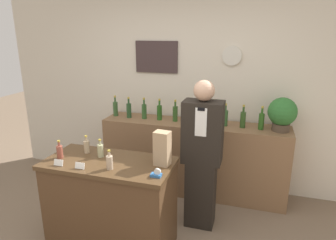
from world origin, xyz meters
TOP-DOWN VIEW (x-y plane):
  - back_wall at (-0.00, 2.00)m, footprint 5.20×0.09m
  - back_shelf at (0.21, 1.71)m, footprint 2.35×0.46m
  - display_counter at (-0.32, 0.44)m, footprint 1.21×0.59m
  - shopkeeper at (0.44, 1.04)m, footprint 0.41×0.26m
  - potted_plant at (1.24, 1.70)m, footprint 0.33×0.33m
  - paper_bag at (0.18, 0.52)m, footprint 0.15×0.12m
  - tape_dispenser at (0.20, 0.28)m, footprint 0.09×0.06m
  - price_card_left at (-0.71, 0.23)m, footprint 0.09×0.02m
  - price_card_right at (-0.49, 0.23)m, footprint 0.09×0.02m
  - counter_bottle_0 at (-0.80, 0.37)m, footprint 0.06×0.06m
  - counter_bottle_1 at (-0.62, 0.57)m, footprint 0.06×0.06m
  - counter_bottle_2 at (-0.44, 0.51)m, footprint 0.06×0.06m
  - counter_bottle_3 at (-0.24, 0.30)m, footprint 0.06×0.06m
  - shelf_bottle_0 at (-0.88, 1.73)m, footprint 0.06×0.06m
  - shelf_bottle_1 at (-0.67, 1.70)m, footprint 0.06×0.06m
  - shelf_bottle_2 at (-0.46, 1.72)m, footprint 0.06×0.06m
  - shelf_bottle_3 at (-0.25, 1.72)m, footprint 0.06×0.06m
  - shelf_bottle_4 at (-0.04, 1.72)m, footprint 0.06×0.06m
  - shelf_bottle_5 at (0.17, 1.69)m, footprint 0.06×0.06m
  - shelf_bottle_6 at (0.38, 1.71)m, footprint 0.06×0.06m
  - shelf_bottle_7 at (0.59, 1.71)m, footprint 0.06×0.06m
  - shelf_bottle_8 at (0.81, 1.70)m, footprint 0.06×0.06m
  - shelf_bottle_9 at (1.02, 1.69)m, footprint 0.06×0.06m

SIDE VIEW (x-z plane):
  - display_counter at x=-0.32m, z-range 0.00..0.92m
  - back_shelf at x=0.21m, z-range 0.00..0.96m
  - shopkeeper at x=0.44m, z-range 0.00..1.61m
  - tape_dispenser at x=0.20m, z-range 0.90..0.97m
  - price_card_left at x=-0.71m, z-range 0.91..0.97m
  - price_card_right at x=-0.49m, z-range 0.91..0.97m
  - counter_bottle_0 at x=-0.80m, z-range 0.89..1.07m
  - counter_bottle_1 at x=-0.62m, z-range 0.89..1.07m
  - counter_bottle_2 at x=-0.44m, z-range 0.89..1.07m
  - counter_bottle_3 at x=-0.24m, z-range 0.89..1.07m
  - shelf_bottle_0 at x=-0.88m, z-range 0.92..1.20m
  - shelf_bottle_1 at x=-0.67m, z-range 0.92..1.20m
  - shelf_bottle_2 at x=-0.46m, z-range 0.92..1.20m
  - shelf_bottle_3 at x=-0.25m, z-range 0.92..1.20m
  - shelf_bottle_4 at x=-0.04m, z-range 0.92..1.20m
  - shelf_bottle_5 at x=0.17m, z-range 0.92..1.20m
  - shelf_bottle_6 at x=0.38m, z-range 0.92..1.20m
  - shelf_bottle_7 at x=0.59m, z-range 0.92..1.20m
  - shelf_bottle_8 at x=0.81m, z-range 0.92..1.20m
  - shelf_bottle_9 at x=1.02m, z-range 0.92..1.20m
  - paper_bag at x=0.18m, z-range 0.91..1.23m
  - potted_plant at x=1.24m, z-range 0.97..1.37m
  - back_wall at x=0.00m, z-range 0.00..2.70m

